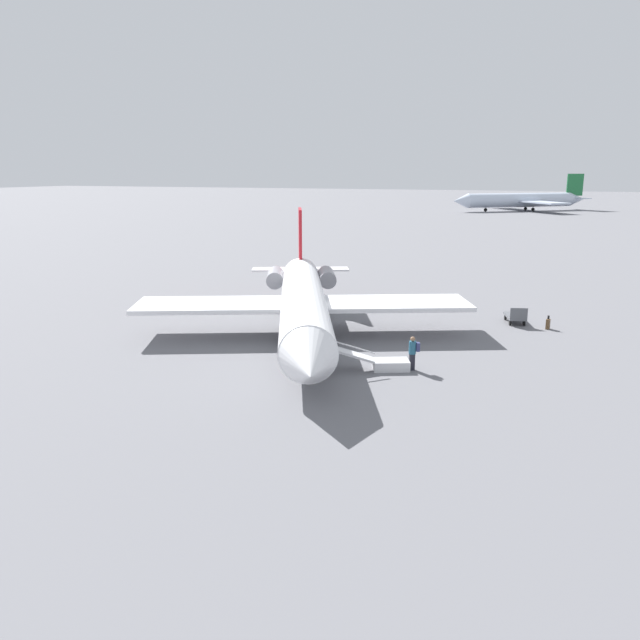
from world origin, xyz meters
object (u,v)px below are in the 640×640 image
object	(u,v)px
suitcase	(548,324)
passenger	(413,351)
airplane_main	(303,301)
luggage_cart	(515,316)
airplane_far_center	(522,200)
boarding_stairs	(383,362)

from	to	relation	value
suitcase	passenger	bearing A→B (deg)	-27.97
airplane_main	luggage_cart	xyz separation A→B (m)	(-7.78, 11.87, -1.64)
airplane_far_center	suitcase	xyz separation A→B (m)	(124.62, 10.47, -2.37)
airplane_main	luggage_cart	bearing A→B (deg)	99.05
airplane_main	airplane_far_center	bearing A→B (deg)	154.29
passenger	luggage_cart	bearing A→B (deg)	-132.16
boarding_stairs	suitcase	bearing A→B (deg)	-146.33
airplane_main	suitcase	size ratio (longest dim) A/B	29.55
luggage_cart	suitcase	bearing A→B (deg)	50.44
airplane_far_center	boarding_stairs	distance (m)	136.56
passenger	airplane_main	bearing A→B (deg)	-53.78
airplane_main	boarding_stairs	bearing A→B (deg)	28.29
airplane_far_center	boarding_stairs	size ratio (longest dim) A/B	7.90
boarding_stairs	passenger	world-z (taller)	passenger
luggage_cart	airplane_main	bearing A→B (deg)	-73.40
airplane_main	airplane_far_center	world-z (taller)	airplane_far_center
airplane_main	boarding_stairs	xyz separation A→B (m)	(4.98, 6.48, -1.72)
boarding_stairs	luggage_cart	size ratio (longest dim) A/B	1.68
luggage_cart	suitcase	distance (m)	2.25
passenger	luggage_cart	world-z (taller)	passenger
airplane_far_center	passenger	world-z (taller)	airplane_far_center
luggage_cart	boarding_stairs	bearing A→B (deg)	-39.55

